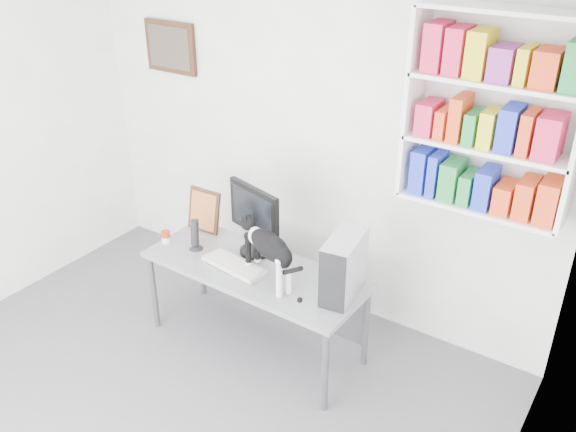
{
  "coord_description": "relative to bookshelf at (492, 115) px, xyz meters",
  "views": [
    {
      "loc": [
        2.32,
        -1.7,
        3.0
      ],
      "look_at": [
        0.16,
        1.53,
        0.95
      ],
      "focal_mm": 38.0,
      "sensor_mm": 36.0,
      "label": 1
    }
  ],
  "objects": [
    {
      "name": "desk",
      "position": [
        -1.29,
        -0.67,
        -1.51
      ],
      "size": [
        1.64,
        0.66,
        0.68
      ],
      "primitive_type": "cube",
      "rotation": [
        0.0,
        0.0,
        -0.02
      ],
      "color": "gray",
      "rests_on": "room"
    },
    {
      "name": "leaning_print",
      "position": [
        -1.95,
        -0.44,
        -1.0
      ],
      "size": [
        0.28,
        0.12,
        0.35
      ],
      "primitive_type": "cube",
      "rotation": [
        0.0,
        0.0,
        0.04
      ],
      "color": "#4A2D18",
      "rests_on": "desk"
    },
    {
      "name": "pc_tower",
      "position": [
        -0.62,
        -0.6,
        -0.96
      ],
      "size": [
        0.25,
        0.44,
        0.42
      ],
      "primitive_type": "cube",
      "rotation": [
        0.0,
        0.0,
        0.15
      ],
      "color": "#B4B4B9",
      "rests_on": "desk"
    },
    {
      "name": "cat",
      "position": [
        -1.1,
        -0.76,
        -0.97
      ],
      "size": [
        0.65,
        0.4,
        0.39
      ],
      "primitive_type": null,
      "rotation": [
        0.0,
        0.0,
        -0.39
      ],
      "color": "black",
      "rests_on": "desk"
    },
    {
      "name": "keyboard",
      "position": [
        -1.41,
        -0.75,
        -1.15
      ],
      "size": [
        0.5,
        0.24,
        0.04
      ],
      "primitive_type": "cube",
      "rotation": [
        0.0,
        0.0,
        -0.12
      ],
      "color": "beige",
      "rests_on": "desk"
    },
    {
      "name": "soup_can",
      "position": [
        -2.06,
        -0.76,
        -1.12
      ],
      "size": [
        0.09,
        0.09,
        0.1
      ],
      "primitive_type": "cylinder",
      "rotation": [
        0.0,
        0.0,
        -0.41
      ],
      "color": "#AF290F",
      "rests_on": "desk"
    },
    {
      "name": "room",
      "position": [
        -1.4,
        -1.85,
        -0.5
      ],
      "size": [
        4.01,
        4.01,
        2.7
      ],
      "color": "#5A5A5F",
      "rests_on": "ground"
    },
    {
      "name": "monitor",
      "position": [
        -1.41,
        -0.49,
        -0.9
      ],
      "size": [
        0.55,
        0.36,
        0.54
      ],
      "primitive_type": "cube",
      "rotation": [
        0.0,
        0.0,
        -0.26
      ],
      "color": "black",
      "rests_on": "desk"
    },
    {
      "name": "bookshelf",
      "position": [
        0.0,
        0.0,
        0.0
      ],
      "size": [
        1.03,
        0.28,
        1.24
      ],
      "primitive_type": "cube",
      "color": "white",
      "rests_on": "room"
    },
    {
      "name": "wall_art",
      "position": [
        -2.7,
        0.12,
        0.05
      ],
      "size": [
        0.52,
        0.04,
        0.42
      ],
      "primitive_type": "cube",
      "color": "#4A2D18",
      "rests_on": "room"
    },
    {
      "name": "speaker",
      "position": [
        -1.81,
        -0.7,
        -1.05
      ],
      "size": [
        0.14,
        0.14,
        0.25
      ],
      "primitive_type": "cylinder",
      "rotation": [
        0.0,
        0.0,
        0.34
      ],
      "color": "black",
      "rests_on": "desk"
    }
  ]
}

